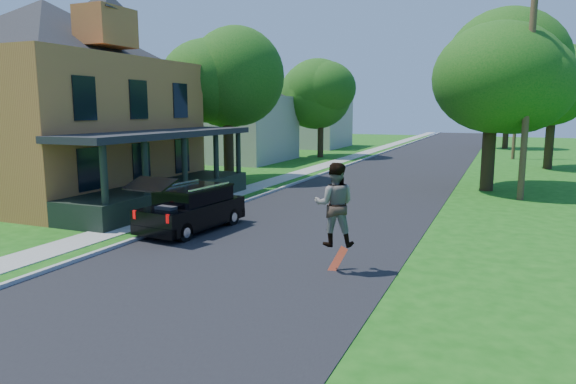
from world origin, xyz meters
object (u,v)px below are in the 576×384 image
at_px(tree_right_near, 493,65).
at_px(black_suv, 192,208).
at_px(skateboarder, 335,204).
at_px(utility_pole_near, 529,76).

bearing_deg(tree_right_near, black_suv, -123.54).
height_order(skateboarder, utility_pole_near, utility_pole_near).
bearing_deg(skateboarder, utility_pole_near, -124.83).
distance_m(black_suv, skateboarder, 6.25).
bearing_deg(utility_pole_near, black_suv, -142.36).
relative_size(black_suv, tree_right_near, 0.47).
distance_m(black_suv, tree_right_near, 16.53).
height_order(black_suv, skateboarder, skateboarder).
relative_size(skateboarder, utility_pole_near, 0.20).
xyz_separation_m(black_suv, tree_right_near, (8.64, 13.04, 5.35)).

